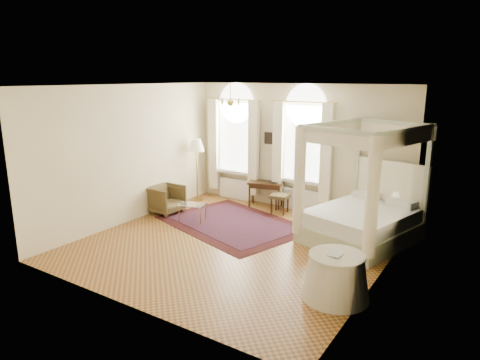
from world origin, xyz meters
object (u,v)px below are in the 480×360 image
object	(u,v)px
canopy_bed	(361,215)
coffee_table	(192,206)
floor_lamp	(196,148)
stool	(280,197)
side_table	(336,277)
nightstand	(397,219)
armchair	(166,199)
writing_desk	(266,186)

from	to	relation	value
canopy_bed	coffee_table	bearing A→B (deg)	-166.09
canopy_bed	floor_lamp	world-z (taller)	canopy_bed
stool	side_table	distance (m)	4.42
nightstand	coffee_table	world-z (taller)	nightstand
armchair	side_table	distance (m)	5.62
nightstand	writing_desk	bearing A→B (deg)	-180.00
nightstand	floor_lamp	size ratio (longest dim) A/B	0.31
armchair	floor_lamp	bearing A→B (deg)	1.42
nightstand	stool	distance (m)	2.90
stool	armchair	world-z (taller)	armchair
nightstand	coffee_table	xyz separation A→B (m)	(-4.39, -2.02, 0.12)
stool	side_table	world-z (taller)	side_table
side_table	stool	bearing A→B (deg)	129.25
stool	floor_lamp	world-z (taller)	floor_lamp
canopy_bed	coffee_table	xyz separation A→B (m)	(-3.86, -0.96, -0.19)
nightstand	writing_desk	size ratio (longest dim) A/B	0.54
writing_desk	canopy_bed	bearing A→B (deg)	-19.93
writing_desk	armchair	world-z (taller)	armchair
side_table	floor_lamp	bearing A→B (deg)	149.25
coffee_table	floor_lamp	distance (m)	2.11
nightstand	stool	bearing A→B (deg)	-174.23
stool	floor_lamp	bearing A→B (deg)	-174.08
canopy_bed	stool	distance (m)	2.49
writing_desk	armchair	bearing A→B (deg)	-135.83
floor_lamp	stool	bearing A→B (deg)	5.92
writing_desk	stool	bearing A→B (deg)	-26.34
writing_desk	coffee_table	bearing A→B (deg)	-114.29
nightstand	stool	xyz separation A→B (m)	(-2.89, -0.29, 0.15)
coffee_table	stool	bearing A→B (deg)	49.07
writing_desk	floor_lamp	size ratio (longest dim) A/B	0.57
nightstand	writing_desk	distance (m)	3.49
stool	side_table	bearing A→B (deg)	-50.75
stool	nightstand	bearing A→B (deg)	5.77
canopy_bed	writing_desk	xyz separation A→B (m)	(-2.94, 1.07, 0.02)
canopy_bed	floor_lamp	distance (m)	4.99
armchair	coffee_table	size ratio (longest dim) A/B	1.10
writing_desk	side_table	world-z (taller)	side_table
writing_desk	armchair	xyz separation A→B (m)	(-1.93, -1.87, -0.23)
canopy_bed	side_table	xyz separation A→B (m)	(0.44, -2.64, -0.21)
nightstand	coffee_table	distance (m)	4.83
nightstand	floor_lamp	bearing A→B (deg)	-174.16
nightstand	coffee_table	size ratio (longest dim) A/B	0.75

